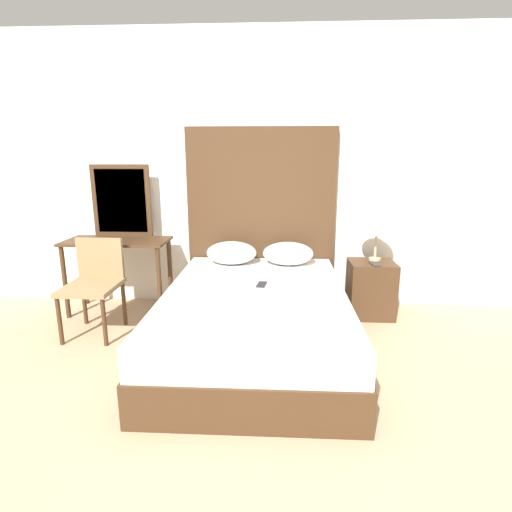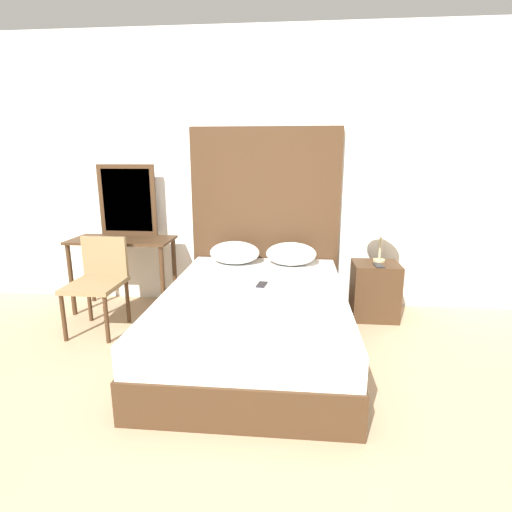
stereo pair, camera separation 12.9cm
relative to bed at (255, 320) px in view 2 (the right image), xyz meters
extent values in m
plane|color=tan|center=(0.08, -1.26, -0.25)|extent=(16.00, 16.00, 0.00)
cube|color=white|center=(0.08, 1.14, 1.10)|extent=(10.00, 0.06, 2.70)
cube|color=#422B19|center=(0.00, 0.00, -0.10)|extent=(1.41, 2.08, 0.28)
cube|color=white|center=(0.00, 0.00, 0.14)|extent=(1.38, 2.03, 0.21)
cube|color=#422B19|center=(0.00, 1.06, 0.65)|extent=(1.48, 0.05, 1.79)
ellipsoid|color=white|center=(-0.27, 0.80, 0.36)|extent=(0.48, 0.38, 0.21)
ellipsoid|color=white|center=(0.27, 0.80, 0.36)|extent=(0.48, 0.38, 0.21)
cube|color=#232328|center=(0.04, 0.14, 0.26)|extent=(0.09, 0.16, 0.01)
cube|color=#422B19|center=(1.07, 0.77, 0.02)|extent=(0.42, 0.38, 0.54)
cylinder|color=tan|center=(1.11, 0.85, 0.30)|extent=(0.11, 0.11, 0.02)
cylinder|color=tan|center=(1.11, 0.85, 0.43)|extent=(0.02, 0.02, 0.25)
cone|color=beige|center=(1.11, 0.85, 0.64)|extent=(0.31, 0.31, 0.15)
cube|color=#232328|center=(1.07, 0.68, 0.30)|extent=(0.08, 0.16, 0.01)
cube|color=#422B19|center=(-1.38, 0.75, 0.47)|extent=(0.99, 0.46, 0.02)
cylinder|color=#422B19|center=(-1.84, 0.56, 0.11)|extent=(0.04, 0.04, 0.70)
cylinder|color=#422B19|center=(-0.93, 0.56, 0.11)|extent=(0.04, 0.04, 0.70)
cylinder|color=#422B19|center=(-1.84, 0.95, 0.11)|extent=(0.04, 0.04, 0.70)
cylinder|color=#422B19|center=(-0.93, 0.95, 0.11)|extent=(0.04, 0.04, 0.70)
cube|color=#422B19|center=(-1.38, 0.96, 0.84)|extent=(0.58, 0.03, 0.71)
cube|color=#B2BCC6|center=(-1.38, 0.95, 0.84)|extent=(0.50, 0.01, 0.62)
cube|color=olive|center=(-1.41, 0.21, 0.18)|extent=(0.43, 0.49, 0.04)
cube|color=olive|center=(-1.41, 0.44, 0.38)|extent=(0.41, 0.04, 0.36)
cylinder|color=#422B19|center=(-1.60, 0.00, -0.04)|extent=(0.04, 0.04, 0.41)
cylinder|color=#422B19|center=(-1.23, 0.00, -0.04)|extent=(0.04, 0.04, 0.41)
cylinder|color=#422B19|center=(-1.60, 0.43, -0.04)|extent=(0.04, 0.04, 0.41)
cylinder|color=#422B19|center=(-1.23, 0.43, -0.04)|extent=(0.04, 0.04, 0.41)
camera|label=1|loc=(0.16, -2.94, 1.26)|focal=28.00mm
camera|label=2|loc=(0.29, -2.93, 1.26)|focal=28.00mm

